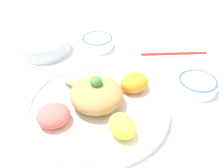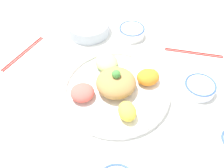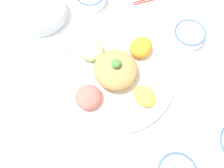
% 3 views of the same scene
% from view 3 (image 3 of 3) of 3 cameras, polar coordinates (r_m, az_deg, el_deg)
% --- Properties ---
extents(ground_plane, '(2.40, 2.40, 0.00)m').
position_cam_3_polar(ground_plane, '(0.72, 1.75, 0.25)').
color(ground_plane, white).
extents(salad_platter, '(0.39, 0.39, 0.11)m').
position_cam_3_polar(salad_platter, '(0.71, 0.84, 2.91)').
color(salad_platter, white).
rests_on(salad_platter, ground_plane).
extents(sauce_bowl_red, '(0.11, 0.11, 0.04)m').
position_cam_3_polar(sauce_bowl_red, '(0.83, 19.48, 12.05)').
color(sauce_bowl_red, white).
rests_on(sauce_bowl_red, ground_plane).
extents(side_serving_bowl, '(0.19, 0.19, 0.05)m').
position_cam_3_polar(side_serving_bowl, '(0.87, -18.16, 17.64)').
color(side_serving_bowl, '#A8B2BC').
rests_on(side_serving_bowl, ground_plane).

